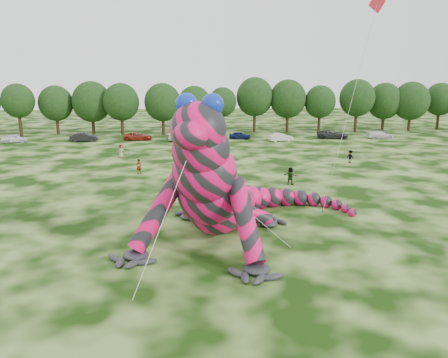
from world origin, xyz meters
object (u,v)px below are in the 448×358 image
Objects in this scene: tree_5 at (92,108)px; spectator_2 at (350,157)px; tree_6 at (121,109)px; spectator_4 at (121,151)px; tree_11 at (288,106)px; car_1 at (84,137)px; car_5 at (281,137)px; car_3 at (183,137)px; inflatable_gecko at (222,162)px; car_7 at (380,135)px; tree_3 at (19,110)px; tree_13 at (357,106)px; tree_7 at (163,109)px; spectator_5 at (290,176)px; tree_12 at (320,109)px; car_0 at (14,138)px; tree_9 at (223,110)px; tree_10 at (255,105)px; tree_14 at (384,107)px; tree_16 at (439,106)px; tree_8 at (195,110)px; car_6 at (333,134)px; tree_4 at (56,110)px; flying_kite at (372,21)px; spectator_1 at (188,168)px; tree_15 at (411,106)px; spectator_0 at (139,167)px; car_2 at (138,136)px.

spectator_2 is (37.54, -31.16, -4.09)m from tree_5.
tree_6 is 23.29m from spectator_4.
tree_11 reaches higher than car_1.
car_3 is at bearing 73.44° from car_5.
inflatable_gecko is 53.82m from car_7.
tree_3 is 1.85× the size of car_3.
tree_13 is (44.69, 0.44, 0.32)m from tree_6.
tree_7 is 5.27× the size of spectator_5.
tree_12 is 54.98m from car_0.
tree_11 is 2.50× the size of car_0.
tree_9 is 6.52m from tree_10.
car_5 is at bearing -152.38° from tree_14.
tree_3 is at bearing 178.79° from tree_6.
tree_13 reaches higher than car_0.
tree_14 reaches higher than tree_9.
spectator_5 is (21.62, -39.67, -3.85)m from tree_6.
tree_3 is at bearing -179.57° from tree_9.
tree_16 reaches higher than car_0.
car_0 is at bearing -165.52° from tree_8.
car_3 is at bearing 102.72° from car_6.
tree_4 is 5.02× the size of spectator_4.
spectator_1 is (-12.18, 17.91, -13.49)m from flying_kite.
tree_13 is 5.62× the size of spectator_4.
tree_10 is 42.84m from car_0.
tree_15 is at bearing 1.11° from tree_6.
tree_6 is 1.86× the size of car_3.
tree_10 is at bearing 61.50° from car_6.
tree_15 is (24.69, -0.42, -0.22)m from tree_11.
spectator_0 is at bearing -54.42° from tree_3.
inflatable_gecko is at bearing 133.38° from spectator_1.
spectator_5 is at bearing -130.18° from tree_15.
inflatable_gecko reaches higher than spectator_4.
tree_15 is 60.90m from spectator_0.
tree_10 reaches higher than tree_9.
tree_6 is at bearing -17.46° from tree_5.
spectator_5 is 17.06m from spectator_0.
tree_4 is 39.67m from spectator_0.
spectator_5 is at bearing 145.00° from car_7.
tree_7 is 1.06× the size of tree_12.
tree_5 is 26.20m from spectator_4.
tree_4 is 0.94× the size of tree_15.
tree_6 is 5.88× the size of spectator_2.
tree_8 is 10.18m from car_3.
spectator_5 is at bearing 164.94° from car_6.
car_2 is at bearing 89.74° from car_7.
tree_7 is 10.49m from car_3.
spectator_0 is at bearing -71.91° from tree_5.
tree_13 is at bearing -94.08° from car_0.
tree_11 is at bearing -26.79° from spectator_2.
tree_13 is 1.05× the size of tree_15.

